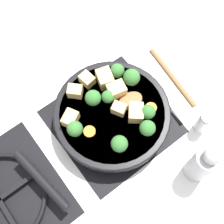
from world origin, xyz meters
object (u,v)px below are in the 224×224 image
at_px(skillet_pan, 111,116).
at_px(pepper_mill, 202,164).
at_px(wooden_spoon, 153,88).
at_px(salt_shaker, 203,122).

bearing_deg(skillet_pan, pepper_mill, -158.83).
xyz_separation_m(wooden_spoon, pepper_mill, (-0.23, 0.04, -0.00)).
distance_m(skillet_pan, pepper_mill, 0.26).
bearing_deg(wooden_spoon, pepper_mill, 170.99).
height_order(skillet_pan, pepper_mill, pepper_mill).
bearing_deg(salt_shaker, wooden_spoon, 20.92).
bearing_deg(pepper_mill, salt_shaker, -49.17).
xyz_separation_m(skillet_pan, salt_shaker, (-0.16, -0.19, -0.01)).
height_order(skillet_pan, wooden_spoon, wooden_spoon).
relative_size(skillet_pan, wooden_spoon, 2.10).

